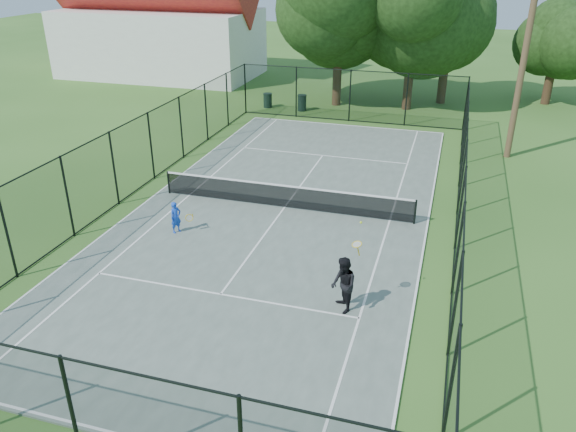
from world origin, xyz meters
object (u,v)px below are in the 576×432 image
(utility_pole, at_px, (522,73))
(tennis_net, at_px, (285,195))
(trash_bin_right, at_px, (302,103))
(trash_bin_left, at_px, (268,100))
(player_blue, at_px, (176,217))
(player_black, at_px, (343,285))

(utility_pole, bearing_deg, tennis_net, -133.93)
(trash_bin_right, xyz_separation_m, utility_pole, (11.96, -5.47, 3.57))
(trash_bin_left, xyz_separation_m, utility_pole, (14.28, -5.62, 3.62))
(player_blue, bearing_deg, tennis_net, 45.40)
(tennis_net, relative_size, trash_bin_right, 10.09)
(utility_pole, relative_size, player_blue, 6.98)
(trash_bin_right, relative_size, player_blue, 0.87)
(tennis_net, bearing_deg, player_blue, -134.60)
(tennis_net, relative_size, trash_bin_left, 11.11)
(trash_bin_left, xyz_separation_m, player_black, (9.19, -20.76, 0.42))
(trash_bin_left, bearing_deg, player_black, -66.13)
(tennis_net, xyz_separation_m, player_black, (3.58, -6.14, 0.30))
(tennis_net, bearing_deg, trash_bin_left, 111.00)
(trash_bin_left, relative_size, player_black, 0.35)
(trash_bin_right, distance_m, utility_pole, 13.63)
(tennis_net, bearing_deg, player_black, -59.79)
(utility_pole, distance_m, player_black, 16.29)
(tennis_net, height_order, player_blue, player_blue)
(utility_pole, bearing_deg, trash_bin_left, 158.52)
(trash_bin_left, height_order, player_black, player_black)
(trash_bin_left, distance_m, utility_pole, 15.77)
(trash_bin_left, xyz_separation_m, trash_bin_right, (2.33, -0.15, 0.05))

